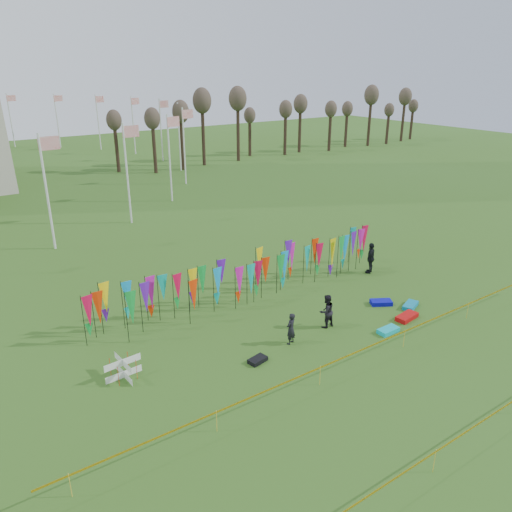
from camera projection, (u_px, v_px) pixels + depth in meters
ground at (328, 350)px, 22.73m from camera, size 160.00×160.00×0.00m
banner_row at (252, 270)px, 27.32m from camera, size 18.64×0.64×2.51m
caution_tape_near at (353, 354)px, 20.99m from camera, size 26.00×0.02×0.90m
caution_tape_far at (472, 429)px, 16.71m from camera, size 26.00×0.02×0.90m
tree_line at (288, 109)px, 71.23m from camera, size 53.92×1.92×7.84m
box_kite at (123, 368)px, 20.58m from camera, size 0.82×0.82×0.91m
person_left at (291, 329)px, 23.01m from camera, size 0.68×0.58×1.56m
person_mid at (326, 311)px, 24.47m from camera, size 0.83×0.52×1.72m
person_right at (371, 258)px, 30.85m from camera, size 1.32×1.12×1.96m
kite_bag_turquoise at (388, 330)px, 24.21m from camera, size 1.09×0.56×0.22m
kite_bag_blue at (381, 302)px, 27.02m from camera, size 1.27×1.08×0.24m
kite_bag_red at (407, 317)px, 25.48m from camera, size 1.37×0.77×0.24m
kite_bag_black at (258, 360)px, 21.81m from camera, size 0.91×0.64×0.19m
kite_bag_teal at (410, 305)px, 26.70m from camera, size 1.25×0.92×0.22m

